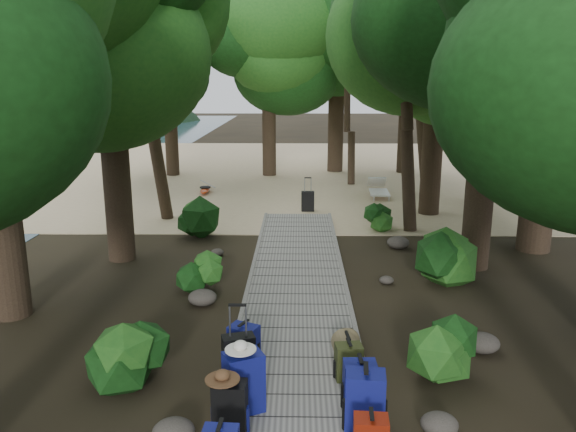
# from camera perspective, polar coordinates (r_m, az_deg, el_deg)

# --- Properties ---
(ground) EXTENTS (120.00, 120.00, 0.00)m
(ground) POSITION_cam_1_polar(r_m,az_deg,el_deg) (10.35, 0.90, -9.55)
(ground) COLOR black
(ground) RESTS_ON ground
(sand_beach) EXTENTS (40.00, 22.00, 0.02)m
(sand_beach) POSITION_cam_1_polar(r_m,az_deg,el_deg) (25.83, 1.04, 4.65)
(sand_beach) COLOR #C6B186
(sand_beach) RESTS_ON ground
(boardwalk) EXTENTS (2.00, 12.00, 0.12)m
(boardwalk) POSITION_cam_1_polar(r_m,az_deg,el_deg) (11.26, 0.92, -7.25)
(boardwalk) COLOR gray
(boardwalk) RESTS_ON ground
(backpack_left_b) EXTENTS (0.40, 0.29, 0.71)m
(backpack_left_b) POSITION_cam_1_polar(r_m,az_deg,el_deg) (6.78, -5.92, -18.60)
(backpack_left_b) COLOR black
(backpack_left_b) RESTS_ON boardwalk
(backpack_left_c) EXTENTS (0.55, 0.49, 0.84)m
(backpack_left_c) POSITION_cam_1_polar(r_m,az_deg,el_deg) (7.13, -4.53, -16.17)
(backpack_left_c) COLOR navy
(backpack_left_c) RESTS_ON boardwalk
(backpack_left_d) EXTENTS (0.48, 0.43, 0.61)m
(backpack_left_d) POSITION_cam_1_polar(r_m,az_deg,el_deg) (8.27, -4.51, -12.62)
(backpack_left_d) COLOR navy
(backpack_left_d) RESTS_ON boardwalk
(backpack_right_b) EXTENTS (0.48, 0.36, 0.81)m
(backpack_right_b) POSITION_cam_1_polar(r_m,az_deg,el_deg) (6.82, 7.82, -17.92)
(backpack_right_b) COLOR navy
(backpack_right_b) RESTS_ON boardwalk
(backpack_right_c) EXTENTS (0.41, 0.30, 0.68)m
(backpack_right_c) POSITION_cam_1_polar(r_m,az_deg,el_deg) (7.24, 7.30, -16.48)
(backpack_right_c) COLOR navy
(backpack_right_c) RESTS_ON boardwalk
(backpack_right_d) EXTENTS (0.39, 0.30, 0.54)m
(backpack_right_d) POSITION_cam_1_polar(r_m,az_deg,el_deg) (7.89, 6.17, -14.32)
(backpack_right_d) COLOR #2D3715
(backpack_right_d) RESTS_ON boardwalk
(duffel_right_khaki) EXTENTS (0.44, 0.62, 0.39)m
(duffel_right_khaki) POSITION_cam_1_polar(r_m,az_deg,el_deg) (8.32, 6.06, -13.34)
(duffel_right_khaki) COLOR olive
(duffel_right_khaki) RESTS_ON boardwalk
(suitcase_on_boardwalk) EXTENTS (0.48, 0.35, 0.66)m
(suitcase_on_boardwalk) POSITION_cam_1_polar(r_m,az_deg,el_deg) (7.78, -5.03, -14.24)
(suitcase_on_boardwalk) COLOR black
(suitcase_on_boardwalk) RESTS_ON boardwalk
(lone_suitcase_on_sand) EXTENTS (0.41, 0.24, 0.63)m
(lone_suitcase_on_sand) POSITION_cam_1_polar(r_m,az_deg,el_deg) (17.74, 2.02, 1.51)
(lone_suitcase_on_sand) COLOR black
(lone_suitcase_on_sand) RESTS_ON sand_beach
(hat_brown) EXTENTS (0.39, 0.39, 0.12)m
(hat_brown) POSITION_cam_1_polar(r_m,az_deg,el_deg) (6.54, -6.69, -15.73)
(hat_brown) COLOR #51351E
(hat_brown) RESTS_ON backpack_left_b
(hat_white) EXTENTS (0.38, 0.38, 0.13)m
(hat_white) POSITION_cam_1_polar(r_m,az_deg,el_deg) (6.85, -4.85, -12.91)
(hat_white) COLOR silver
(hat_white) RESTS_ON backpack_left_c
(kayak) EXTENTS (0.74, 2.90, 0.29)m
(kayak) POSITION_cam_1_polar(r_m,az_deg,el_deg) (20.88, -8.40, 2.76)
(kayak) COLOR #AD310E
(kayak) RESTS_ON sand_beach
(sun_lounger) EXTENTS (0.73, 2.02, 0.64)m
(sun_lounger) POSITION_cam_1_polar(r_m,az_deg,el_deg) (19.98, 9.28, 2.75)
(sun_lounger) COLOR silver
(sun_lounger) RESTS_ON sand_beach
(tree_right_c) EXTENTS (5.06, 5.06, 8.75)m
(tree_right_c) POSITION_cam_1_polar(r_m,az_deg,el_deg) (12.63, 19.85, 14.25)
(tree_right_c) COLOR black
(tree_right_c) RESTS_ON ground
(tree_right_d) EXTENTS (6.21, 6.21, 11.39)m
(tree_right_d) POSITION_cam_1_polar(r_m,az_deg,el_deg) (14.63, 25.81, 18.75)
(tree_right_d) COLOR black
(tree_right_d) RESTS_ON ground
(tree_right_e) EXTENTS (4.96, 4.96, 8.93)m
(tree_right_e) POSITION_cam_1_polar(r_m,az_deg,el_deg) (17.58, 14.93, 14.52)
(tree_right_e) COLOR black
(tree_right_e) RESTS_ON ground
(tree_right_f) EXTENTS (5.42, 5.42, 9.68)m
(tree_right_f) POSITION_cam_1_polar(r_m,az_deg,el_deg) (19.54, 20.03, 15.14)
(tree_right_f) COLOR black
(tree_right_f) RESTS_ON ground
(tree_left_c) EXTENTS (5.05, 5.05, 8.78)m
(tree_left_c) POSITION_cam_1_polar(r_m,az_deg,el_deg) (13.10, -17.79, 14.41)
(tree_left_c) COLOR black
(tree_left_c) RESTS_ON ground
(tree_back_a) EXTENTS (4.81, 4.81, 8.33)m
(tree_back_a) POSITION_cam_1_polar(r_m,az_deg,el_deg) (24.21, -1.98, 13.91)
(tree_back_a) COLOR black
(tree_back_a) RESTS_ON ground
(tree_back_b) EXTENTS (5.54, 5.54, 9.89)m
(tree_back_b) POSITION_cam_1_polar(r_m,az_deg,el_deg) (25.40, 5.01, 15.63)
(tree_back_b) COLOR black
(tree_back_b) RESTS_ON ground
(tree_back_c) EXTENTS (4.70, 4.70, 8.45)m
(tree_back_c) POSITION_cam_1_polar(r_m,az_deg,el_deg) (25.49, 12.05, 13.76)
(tree_back_c) COLOR black
(tree_back_c) RESTS_ON ground
(tree_back_d) EXTENTS (4.78, 4.78, 7.97)m
(tree_back_d) POSITION_cam_1_polar(r_m,az_deg,el_deg) (24.75, -12.03, 13.21)
(tree_back_d) COLOR black
(tree_back_d) RESTS_ON ground
(palm_right_a) EXTENTS (4.87, 4.87, 8.30)m
(palm_right_a) POSITION_cam_1_polar(r_m,az_deg,el_deg) (15.67, 13.41, 13.59)
(palm_right_a) COLOR #134416
(palm_right_a) RESTS_ON ground
(palm_right_b) EXTENTS (4.41, 4.41, 8.52)m
(palm_right_b) POSITION_cam_1_polar(r_m,az_deg,el_deg) (21.04, 14.24, 13.80)
(palm_right_b) COLOR #134416
(palm_right_b) RESTS_ON ground
(palm_right_c) EXTENTS (3.92, 3.92, 6.23)m
(palm_right_c) POSITION_cam_1_polar(r_m,az_deg,el_deg) (22.36, 7.16, 11.14)
(palm_right_c) COLOR #134416
(palm_right_c) RESTS_ON ground
(palm_left_a) EXTENTS (4.89, 4.89, 7.78)m
(palm_left_a) POSITION_cam_1_polar(r_m,az_deg,el_deg) (16.78, -13.81, 12.68)
(palm_left_a) COLOR #134416
(palm_left_a) RESTS_ON ground
(rock_left_a) EXTENTS (0.50, 0.45, 0.27)m
(rock_left_a) POSITION_cam_1_polar(r_m,az_deg,el_deg) (7.06, -11.54, -20.66)
(rock_left_a) COLOR #4C473F
(rock_left_a) RESTS_ON ground
(rock_left_b) EXTENTS (0.36, 0.33, 0.20)m
(rock_left_b) POSITION_cam_1_polar(r_m,az_deg,el_deg) (8.78, -18.24, -14.07)
(rock_left_b) COLOR #4C473F
(rock_left_b) RESTS_ON ground
(rock_left_c) EXTENTS (0.53, 0.48, 0.29)m
(rock_left_c) POSITION_cam_1_polar(r_m,az_deg,el_deg) (10.64, -8.68, -8.18)
(rock_left_c) COLOR #4C473F
(rock_left_c) RESTS_ON ground
(rock_left_d) EXTENTS (0.31, 0.28, 0.17)m
(rock_left_d) POSITION_cam_1_polar(r_m,az_deg,el_deg) (13.47, -7.19, -3.67)
(rock_left_d) COLOR #4C473F
(rock_left_d) RESTS_ON ground
(rock_right_a) EXTENTS (0.45, 0.41, 0.25)m
(rock_right_a) POSITION_cam_1_polar(r_m,az_deg,el_deg) (7.30, 15.12, -19.74)
(rock_right_a) COLOR #4C473F
(rock_right_a) RESTS_ON ground
(rock_right_b) EXTENTS (0.54, 0.49, 0.30)m
(rock_right_b) POSITION_cam_1_polar(r_m,az_deg,el_deg) (9.33, 19.11, -12.08)
(rock_right_b) COLOR #4C473F
(rock_right_b) RESTS_ON ground
(rock_right_c) EXTENTS (0.30, 0.27, 0.16)m
(rock_right_c) POSITION_cam_1_polar(r_m,az_deg,el_deg) (11.76, 9.98, -6.42)
(rock_right_c) COLOR #4C473F
(rock_right_c) RESTS_ON ground
(rock_right_d) EXTENTS (0.55, 0.50, 0.30)m
(rock_right_d) POSITION_cam_1_polar(r_m,az_deg,el_deg) (14.19, 11.12, -2.65)
(rock_right_d) COLOR #4C473F
(rock_right_d) RESTS_ON ground
(shrub_left_a) EXTENTS (1.03, 1.03, 0.92)m
(shrub_left_a) POSITION_cam_1_polar(r_m,az_deg,el_deg) (8.22, -16.17, -13.06)
(shrub_left_a) COLOR #1C5118
(shrub_left_a) RESTS_ON ground
(shrub_left_b) EXTENTS (0.78, 0.78, 0.70)m
(shrub_left_b) POSITION_cam_1_polar(r_m,az_deg,el_deg) (11.41, -8.70, -5.58)
(shrub_left_b) COLOR #1C5118
(shrub_left_b) RESTS_ON ground
(shrub_left_c) EXTENTS (1.17, 1.17, 1.05)m
(shrub_left_c) POSITION_cam_1_polar(r_m,az_deg,el_deg) (15.13, -9.46, -0.08)
(shrub_left_c) COLOR #1C5118
(shrub_left_c) RESTS_ON ground
(shrub_right_a) EXTENTS (0.96, 0.96, 0.86)m
(shrub_right_a) POSITION_cam_1_polar(r_m,az_deg,el_deg) (8.28, 15.68, -13.05)
(shrub_right_a) COLOR #1C5118
(shrub_right_a) RESTS_ON ground
(shrub_right_b) EXTENTS (1.30, 1.30, 1.17)m
(shrub_right_b) POSITION_cam_1_polar(r_m,az_deg,el_deg) (11.94, 15.15, -3.82)
(shrub_right_b) COLOR #1C5118
(shrub_right_b) RESTS_ON ground
(shrub_right_c) EXTENTS (0.77, 0.77, 0.69)m
(shrub_right_c) POSITION_cam_1_polar(r_m,az_deg,el_deg) (15.73, 9.00, -0.20)
(shrub_right_c) COLOR #1C5118
(shrub_right_c) RESTS_ON ground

